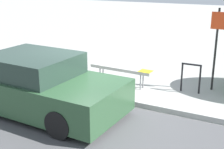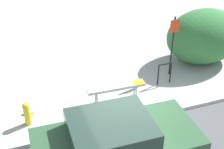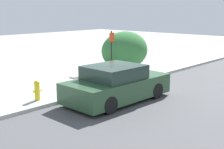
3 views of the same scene
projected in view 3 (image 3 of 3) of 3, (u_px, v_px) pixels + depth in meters
ground_plane at (108, 90)px, 13.27m from camera, size 60.00×60.00×0.00m
curb at (108, 89)px, 13.26m from camera, size 60.00×0.20×0.13m
bench at (89, 75)px, 13.99m from camera, size 1.95×0.38×0.55m
bike_rack at (112, 68)px, 15.64m from camera, size 0.55×0.06×0.83m
sign_post at (111, 49)px, 16.15m from camera, size 0.36×0.08×2.30m
fire_hydrant at (37, 90)px, 11.72m from camera, size 0.36×0.22×0.77m
shrub_hedge at (125, 50)px, 17.79m from camera, size 3.07×2.26×2.16m
parked_car_near at (117, 84)px, 11.58m from camera, size 4.21×2.01×1.37m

